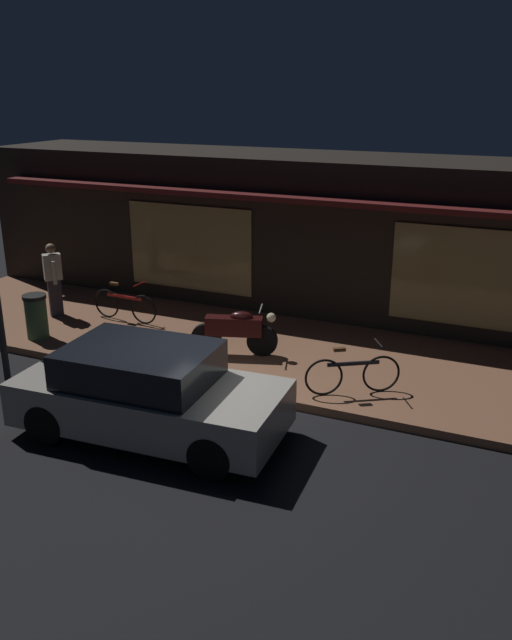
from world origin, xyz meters
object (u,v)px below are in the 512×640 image
motorcycle (236,330)px  parked_car_near (147,393)px  bicycle_extra (353,374)px  trash_bin (36,316)px  bicycle_parked (125,305)px  person_photographer (53,278)px

motorcycle → parked_car_near: parked_car_near is taller
motorcycle → parked_car_near: bearing=-89.4°
bicycle_extra → parked_car_near: parked_car_near is taller
bicycle_extra → trash_bin: trash_bin is taller
motorcycle → bicycle_extra: motorcycle is taller
bicycle_extra → motorcycle: bearing=163.1°
bicycle_parked → person_photographer: 1.74m
person_photographer → bicycle_extra: bearing=-9.4°
bicycle_extra → trash_bin: size_ratio=1.53×
motorcycle → person_photographer: 4.76m
trash_bin → bicycle_extra: bearing=0.8°
bicycle_parked → person_photographer: size_ratio=0.99×
parked_car_near → person_photographer: bearing=143.1°
bicycle_extra → bicycle_parked: bearing=164.7°
motorcycle → person_photographer: (-4.73, 0.42, 0.38)m
bicycle_extra → parked_car_near: size_ratio=0.34×
bicycle_extra → parked_car_near: 3.47m
bicycle_parked → parked_car_near: 5.02m
bicycle_extra → person_photographer: bearing=170.6°
person_photographer → trash_bin: (0.59, -1.29, -0.41)m
bicycle_parked → bicycle_extra: 5.87m
person_photographer → motorcycle: bearing=-5.1°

